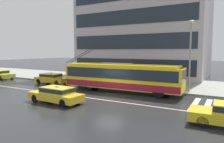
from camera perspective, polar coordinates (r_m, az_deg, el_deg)
name	(u,v)px	position (r m, az deg, el deg)	size (l,w,h in m)	color
ground_plane	(109,97)	(18.74, -0.85, -6.97)	(160.00, 160.00, 0.00)	#25272A
sidewalk_slab	(145,82)	(27.04, 9.12, -2.96)	(80.00, 10.00, 0.14)	gray
crosswalk_stripe_edge_near	(195,104)	(17.57, 21.77, -8.22)	(0.44, 4.40, 0.01)	beige
crosswalk_stripe_inner_a	(208,105)	(17.49, 24.73, -8.40)	(0.44, 4.40, 0.01)	beige
crosswalk_stripe_center	(221,107)	(17.45, 27.70, -8.57)	(0.44, 4.40, 0.01)	beige
lane_centre_line	(102,100)	(17.73, -2.81, -7.69)	(72.00, 0.14, 0.01)	silver
trolleybus	(121,77)	(20.87, 2.61, -1.40)	(12.76, 2.98, 4.79)	yellow
taxi_oncoming_near	(56,94)	(17.13, -15.04, -5.96)	(4.69, 1.86, 1.39)	yellow
taxi_queued_behind_bus	(52,78)	(27.20, -16.22, -1.73)	(4.48, 2.02, 1.39)	gold
taxi_far_behind	(0,74)	(34.66, -28.35, -0.63)	(4.39, 1.91, 1.39)	gold
bus_shelter	(116,68)	(25.44, 1.04, 0.90)	(3.93, 1.61, 2.48)	gray
pedestrian_at_shelter	(103,70)	(25.41, -2.58, 0.32)	(1.43, 1.43, 1.95)	#243049
pedestrian_approaching_curb	(161,72)	(23.15, 13.39, -0.25)	(1.58, 1.58, 1.98)	#291F2C
pedestrian_walking_past	(115,69)	(26.12, 0.92, 0.57)	(1.34, 1.34, 2.01)	navy
pedestrian_waiting_by_pole	(128,71)	(24.74, 4.51, 0.20)	(1.43, 1.43, 2.00)	#584B53
street_lamp	(190,50)	(21.33, 20.65, 5.53)	(0.60, 0.32, 6.86)	gray
office_tower_corner_left	(146,23)	(37.26, 9.43, 13.09)	(20.11, 15.15, 17.89)	#B5ADB4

